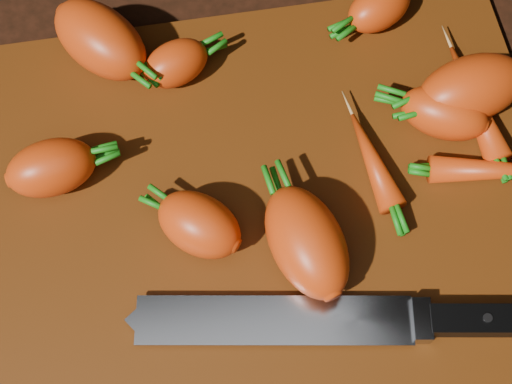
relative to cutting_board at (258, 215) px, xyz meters
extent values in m
cube|color=black|center=(0.00, 0.00, -0.01)|extent=(2.00, 2.00, 0.01)
cube|color=#4E250A|center=(0.00, 0.00, 0.00)|extent=(0.50, 0.40, 0.01)
ellipsoid|color=#C4380B|center=(-0.16, 0.06, 0.03)|extent=(0.08, 0.06, 0.05)
ellipsoid|color=#C4380B|center=(-0.05, -0.01, 0.03)|extent=(0.08, 0.08, 0.05)
ellipsoid|color=#C4380B|center=(-0.11, 0.17, 0.03)|extent=(0.11, 0.11, 0.06)
ellipsoid|color=#C4380B|center=(0.03, -0.04, 0.03)|extent=(0.08, 0.11, 0.06)
ellipsoid|color=#C4380B|center=(0.14, 0.17, 0.03)|extent=(0.08, 0.06, 0.04)
ellipsoid|color=#C4380B|center=(-0.05, 0.14, 0.03)|extent=(0.07, 0.06, 0.04)
ellipsoid|color=#C4380B|center=(0.17, 0.05, 0.03)|extent=(0.09, 0.07, 0.04)
ellipsoid|color=#C4380B|center=(0.20, 0.07, 0.02)|extent=(0.03, 0.12, 0.02)
ellipsoid|color=#C4380B|center=(0.21, 0.00, 0.02)|extent=(0.13, 0.05, 0.02)
ellipsoid|color=#C4380B|center=(0.10, 0.03, 0.02)|extent=(0.04, 0.09, 0.02)
ellipsoid|color=#C4380B|center=(0.19, 0.07, 0.03)|extent=(0.10, 0.07, 0.06)
cube|color=gray|center=(-0.11, -0.08, 0.01)|extent=(0.21, 0.07, 0.00)
cube|color=gray|center=(0.00, -0.09, 0.01)|extent=(0.02, 0.03, 0.02)
cube|color=black|center=(0.07, -0.10, 0.01)|extent=(0.12, 0.04, 0.02)
cylinder|color=#B2B2B7|center=(0.05, -0.10, 0.02)|extent=(0.01, 0.01, 0.00)
camera|label=1|loc=(-0.04, -0.22, 0.55)|focal=50.00mm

